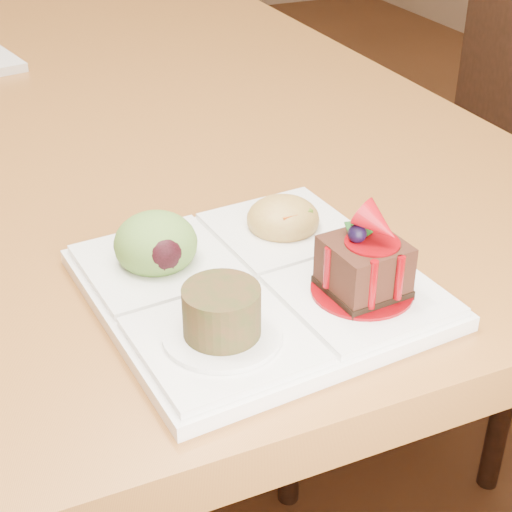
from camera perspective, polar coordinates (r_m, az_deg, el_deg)
name	(u,v)px	position (r m, az deg, el deg)	size (l,w,h in m)	color
ground	(55,429)	(1.63, -14.44, -12.07)	(6.00, 6.00, 0.00)	#5A3119
chair_right	(445,168)	(1.34, 13.56, 6.22)	(0.54, 0.54, 0.96)	black
sampler_plate	(252,273)	(0.60, -0.29, -1.22)	(0.26, 0.26, 0.09)	white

